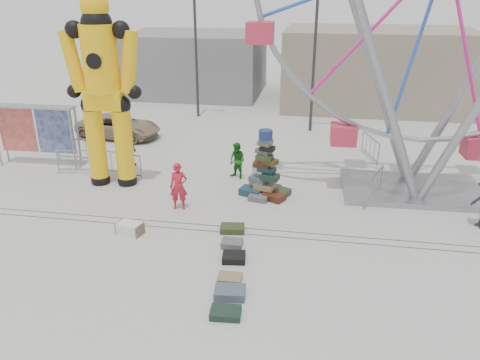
% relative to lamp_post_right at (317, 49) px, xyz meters
% --- Properties ---
extents(ground, '(90.00, 90.00, 0.00)m').
position_rel_lamp_post_right_xyz_m(ground, '(-3.09, -13.00, -4.48)').
color(ground, '#9E9E99').
rests_on(ground, ground).
extents(track_line_near, '(40.00, 0.04, 0.01)m').
position_rel_lamp_post_right_xyz_m(track_line_near, '(-3.09, -12.40, -4.48)').
color(track_line_near, '#47443F').
rests_on(track_line_near, ground).
extents(track_line_far, '(40.00, 0.04, 0.01)m').
position_rel_lamp_post_right_xyz_m(track_line_far, '(-3.09, -12.00, -4.48)').
color(track_line_far, '#47443F').
rests_on(track_line_far, ground).
extents(building_right, '(12.00, 8.00, 5.00)m').
position_rel_lamp_post_right_xyz_m(building_right, '(3.91, 7.00, -1.98)').
color(building_right, gray).
rests_on(building_right, ground).
extents(building_left, '(10.00, 8.00, 4.40)m').
position_rel_lamp_post_right_xyz_m(building_left, '(-9.09, 9.00, -2.28)').
color(building_left, gray).
rests_on(building_left, ground).
extents(lamp_post_right, '(1.41, 0.25, 8.00)m').
position_rel_lamp_post_right_xyz_m(lamp_post_right, '(0.00, 0.00, 0.00)').
color(lamp_post_right, '#2D2D30').
rests_on(lamp_post_right, ground).
extents(lamp_post_left, '(1.41, 0.25, 8.00)m').
position_rel_lamp_post_right_xyz_m(lamp_post_left, '(-7.00, 2.00, 0.00)').
color(lamp_post_left, '#2D2D30').
rests_on(lamp_post_left, ground).
extents(suitcase_tower, '(2.06, 1.70, 2.66)m').
position_rel_lamp_post_right_xyz_m(suitcase_tower, '(-1.58, -9.21, -3.74)').
color(suitcase_tower, '#193C4D').
rests_on(suitcase_tower, ground).
extents(crash_test_dummy, '(3.05, 1.34, 7.67)m').
position_rel_lamp_post_right_xyz_m(crash_test_dummy, '(-7.86, -9.06, -0.44)').
color(crash_test_dummy, black).
rests_on(crash_test_dummy, ground).
extents(banner_scaffold, '(3.81, 0.70, 2.75)m').
position_rel_lamp_post_right_xyz_m(banner_scaffold, '(-12.00, -7.59, -2.42)').
color(banner_scaffold, gray).
rests_on(banner_scaffold, ground).
extents(steamer_trunk, '(0.94, 0.69, 0.39)m').
position_rel_lamp_post_right_xyz_m(steamer_trunk, '(-5.59, -13.00, -4.29)').
color(steamer_trunk, silver).
rests_on(steamer_trunk, ground).
extents(row_case_0, '(0.85, 0.62, 0.21)m').
position_rel_lamp_post_right_xyz_m(row_case_0, '(-2.30, -12.29, -4.37)').
color(row_case_0, '#313E1F').
rests_on(row_case_0, ground).
extents(row_case_1, '(0.65, 0.49, 0.21)m').
position_rel_lamp_post_right_xyz_m(row_case_1, '(-2.13, -13.25, -4.38)').
color(row_case_1, '#5A5B62').
rests_on(row_case_1, ground).
extents(row_case_2, '(0.74, 0.64, 0.21)m').
position_rel_lamp_post_right_xyz_m(row_case_2, '(-1.93, -14.03, -4.38)').
color(row_case_2, black).
rests_on(row_case_2, ground).
extents(row_case_3, '(0.67, 0.52, 0.18)m').
position_rel_lamp_post_right_xyz_m(row_case_3, '(-1.85, -15.11, -4.39)').
color(row_case_3, olive).
rests_on(row_case_3, ground).
extents(row_case_4, '(0.87, 0.65, 0.24)m').
position_rel_lamp_post_right_xyz_m(row_case_4, '(-1.73, -15.77, -4.36)').
color(row_case_4, '#485667').
rests_on(row_case_4, ground).
extents(row_case_5, '(0.80, 0.58, 0.19)m').
position_rel_lamp_post_right_xyz_m(row_case_5, '(-1.69, -16.56, -4.39)').
color(row_case_5, '#192E23').
rests_on(row_case_5, ground).
extents(barricade_dummy_a, '(2.00, 0.22, 1.10)m').
position_rel_lamp_post_right_xyz_m(barricade_dummy_a, '(-10.64, -6.79, -3.93)').
color(barricade_dummy_a, gray).
rests_on(barricade_dummy_a, ground).
extents(barricade_dummy_b, '(2.00, 0.35, 1.10)m').
position_rel_lamp_post_right_xyz_m(barricade_dummy_b, '(-9.72, -8.24, -3.93)').
color(barricade_dummy_b, gray).
rests_on(barricade_dummy_b, ground).
extents(barricade_dummy_c, '(1.96, 0.58, 1.10)m').
position_rel_lamp_post_right_xyz_m(barricade_dummy_c, '(-7.85, -8.26, -3.93)').
color(barricade_dummy_c, gray).
rests_on(barricade_dummy_c, ground).
extents(barricade_wheel_front, '(0.85, 1.89, 1.10)m').
position_rel_lamp_post_right_xyz_m(barricade_wheel_front, '(2.53, -8.98, -3.93)').
color(barricade_wheel_front, gray).
rests_on(barricade_wheel_front, ground).
extents(barricade_wheel_back, '(0.64, 1.95, 1.10)m').
position_rel_lamp_post_right_xyz_m(barricade_wheel_back, '(2.80, -4.27, -3.93)').
color(barricade_wheel_back, gray).
rests_on(barricade_wheel_back, ground).
extents(pedestrian_red, '(0.72, 0.56, 1.76)m').
position_rel_lamp_post_right_xyz_m(pedestrian_red, '(-4.52, -10.89, -3.60)').
color(pedestrian_red, '#B91A2F').
rests_on(pedestrian_red, ground).
extents(pedestrian_green, '(0.95, 0.89, 1.55)m').
position_rel_lamp_post_right_xyz_m(pedestrian_green, '(-2.94, -7.64, -3.71)').
color(pedestrian_green, '#186219').
rests_on(pedestrian_green, ground).
extents(pedestrian_black, '(0.99, 0.87, 1.61)m').
position_rel_lamp_post_right_xyz_m(pedestrian_black, '(-7.96, -6.97, -3.68)').
color(pedestrian_black, black).
rests_on(pedestrian_black, ground).
extents(parked_suv, '(4.65, 2.55, 1.24)m').
position_rel_lamp_post_right_xyz_m(parked_suv, '(-10.19, -3.01, -3.86)').
color(parked_suv, '#937C5F').
rests_on(parked_suv, ground).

